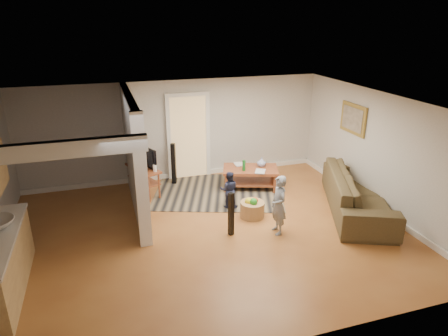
% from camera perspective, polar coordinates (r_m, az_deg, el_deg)
% --- Properties ---
extents(ground, '(7.50, 7.50, 0.00)m').
position_cam_1_polar(ground, '(7.85, -2.27, -9.18)').
color(ground, brown).
rests_on(ground, ground).
extents(room_shell, '(7.54, 6.02, 2.52)m').
position_cam_1_polar(room_shell, '(7.45, -11.23, 1.08)').
color(room_shell, '#B0AEA8').
rests_on(room_shell, ground).
extents(area_rug, '(3.52, 3.03, 0.01)m').
position_cam_1_polar(area_rug, '(9.56, -0.78, -3.35)').
color(area_rug, black).
rests_on(area_rug, ground).
extents(sofa, '(2.16, 3.05, 0.83)m').
position_cam_1_polar(sofa, '(9.14, 18.28, -5.73)').
color(sofa, '#413420').
rests_on(sofa, ground).
extents(coffee_table, '(1.47, 1.14, 0.77)m').
position_cam_1_polar(coffee_table, '(9.66, 3.89, -0.63)').
color(coffee_table, maroon).
rests_on(coffee_table, ground).
extents(tv_console, '(0.76, 1.12, 0.90)m').
position_cam_1_polar(tv_console, '(9.42, -11.38, -0.25)').
color(tv_console, maroon).
rests_on(tv_console, ground).
extents(speaker_left, '(0.11, 0.11, 0.87)m').
position_cam_1_polar(speaker_left, '(7.58, 1.02, -6.60)').
color(speaker_left, black).
rests_on(speaker_left, ground).
extents(speaker_right, '(0.14, 0.14, 1.05)m').
position_cam_1_polar(speaker_right, '(9.91, -7.20, 0.60)').
color(speaker_right, black).
rests_on(speaker_right, ground).
extents(toy_basket, '(0.50, 0.50, 0.45)m').
position_cam_1_polar(toy_basket, '(8.36, 4.06, -5.79)').
color(toy_basket, '#9A7242').
rests_on(toy_basket, ground).
extents(child, '(0.29, 0.43, 1.17)m').
position_cam_1_polar(child, '(7.92, 7.60, -9.10)').
color(child, gray).
rests_on(child, ground).
extents(toddler, '(0.48, 0.43, 0.83)m').
position_cam_1_polar(toddler, '(8.82, 0.69, -5.58)').
color(toddler, '#1E233E').
rests_on(toddler, ground).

